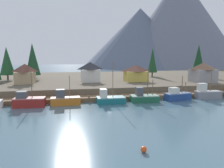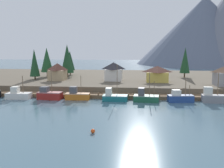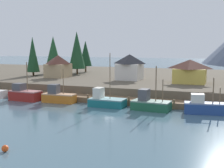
{
  "view_description": "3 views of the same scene",
  "coord_description": "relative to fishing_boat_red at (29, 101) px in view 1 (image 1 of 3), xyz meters",
  "views": [
    {
      "loc": [
        -8.45,
        -48.3,
        10.62
      ],
      "look_at": [
        1.69,
        1.7,
        3.88
      ],
      "focal_mm": 34.51,
      "sensor_mm": 36.0,
      "label": 1
    },
    {
      "loc": [
        6.5,
        -64.68,
        13.43
      ],
      "look_at": [
        -0.55,
        2.24,
        3.73
      ],
      "focal_mm": 40.29,
      "sensor_mm": 36.0,
      "label": 2
    },
    {
      "loc": [
        19.93,
        -50.72,
        10.57
      ],
      "look_at": [
        0.45,
        1.13,
        3.65
      ],
      "focal_mm": 48.78,
      "sensor_mm": 36.0,
      "label": 3
    }
  ],
  "objects": [
    {
      "name": "fishing_boat_blue",
      "position": [
        33.69,
        0.01,
        -0.05
      ],
      "size": [
        6.52,
        3.15,
        5.79
      ],
      "rotation": [
        0.0,
        0.0,
        0.15
      ],
      "color": "navy",
      "rests_on": "ground_plane"
    },
    {
      "name": "fishing_boat_grey",
      "position": [
        41.94,
        0.34,
        0.1
      ],
      "size": [
        6.34,
        2.58,
        7.5
      ],
      "rotation": [
        0.0,
        0.0,
        -0.04
      ],
      "color": "gray",
      "rests_on": "ground_plane"
    },
    {
      "name": "fishing_boat_orange",
      "position": [
        7.35,
        0.33,
        -0.05
      ],
      "size": [
        6.34,
        2.56,
        6.36
      ],
      "rotation": [
        0.0,
        0.0,
        0.04
      ],
      "color": "#CC6B1E",
      "rests_on": "ground_plane"
    },
    {
      "name": "mountain_west_peak",
      "position": [
        76.78,
        155.34,
        26.42
      ],
      "size": [
        109.98,
        109.98,
        55.24
      ],
      "primitive_type": "cone",
      "color": "slate",
      "rests_on": "ground_plane"
    },
    {
      "name": "house_yellow",
      "position": [
        29.34,
        19.05,
        3.94
      ],
      "size": [
        7.11,
        6.01,
        5.16
      ],
      "color": "gold",
      "rests_on": "shoreline_bank"
    },
    {
      "name": "conifer_back_left",
      "position": [
        -11.38,
        29.56,
        7.7
      ],
      "size": [
        4.6,
        4.6,
        10.98
      ],
      "color": "#4C3823",
      "rests_on": "shoreline_bank"
    },
    {
      "name": "ground_plane",
      "position": [
        16.77,
        21.74,
        -1.7
      ],
      "size": [
        400.0,
        400.0,
        1.0
      ],
      "primitive_type": "cube",
      "color": "#476675"
    },
    {
      "name": "conifer_back_right",
      "position": [
        40.42,
        32.52,
        7.66
      ],
      "size": [
        3.7,
        3.7,
        11.08
      ],
      "color": "#4C3823",
      "rests_on": "shoreline_bank"
    },
    {
      "name": "fishing_boat_green",
      "position": [
        25.15,
        -0.23,
        -0.13
      ],
      "size": [
        6.49,
        3.63,
        7.36
      ],
      "rotation": [
        0.0,
        0.0,
        -0.08
      ],
      "color": "#1E5B3D",
      "rests_on": "ground_plane"
    },
    {
      "name": "shoreline_bank",
      "position": [
        16.77,
        33.74,
        0.05
      ],
      "size": [
        400.0,
        56.0,
        2.5
      ],
      "primitive_type": "cube",
      "color": "brown",
      "rests_on": "ground_plane"
    },
    {
      "name": "conifer_mid_left",
      "position": [
        -4.51,
        37.19,
        7.1
      ],
      "size": [
        3.94,
        3.94,
        9.73
      ],
      "color": "#4C3823",
      "rests_on": "shoreline_bank"
    },
    {
      "name": "conifer_near_left",
      "position": [
        -3.21,
        28.85,
        8.26
      ],
      "size": [
        4.76,
        4.76,
        12.23
      ],
      "color": "#4C3823",
      "rests_on": "shoreline_bank"
    },
    {
      "name": "house_grey",
      "position": [
        48.83,
        12.51,
        4.37
      ],
      "size": [
        6.83,
        6.2,
        6.01
      ],
      "color": "gray",
      "rests_on": "shoreline_bank"
    },
    {
      "name": "fishing_boat_teal",
      "position": [
        17.2,
        -0.05,
        -0.2
      ],
      "size": [
        6.29,
        3.26,
        9.38
      ],
      "rotation": [
        0.0,
        0.0,
        -0.01
      ],
      "color": "#196B70",
      "rests_on": "ground_plane"
    },
    {
      "name": "dock",
      "position": [
        16.77,
        3.72,
        -0.7
      ],
      "size": [
        80.0,
        4.0,
        1.6
      ],
      "color": "brown",
      "rests_on": "ground_plane"
    },
    {
      "name": "mountain_central_peak",
      "position": [
        112.15,
        147.83,
        42.56
      ],
      "size": [
        117.02,
        117.02,
        87.52
      ],
      "primitive_type": "cone",
      "color": "slate",
      "rests_on": "ground_plane"
    },
    {
      "name": "house_tan",
      "position": [
        -4.14,
        19.91,
        4.25
      ],
      "size": [
        5.38,
        6.28,
        5.77
      ],
      "color": "tan",
      "rests_on": "shoreline_bank"
    },
    {
      "name": "fishing_boat_red",
      "position": [
        0.0,
        0.0,
        0.0
      ],
      "size": [
        6.43,
        3.21,
        7.51
      ],
      "rotation": [
        0.0,
        0.0,
        -0.07
      ],
      "color": "maroon",
      "rests_on": "ground_plane"
    },
    {
      "name": "channel_buoy",
      "position": [
        16.24,
        -25.14,
        -0.85
      ],
      "size": [
        0.7,
        0.7,
        0.7
      ],
      "primitive_type": "sphere",
      "color": "#E04C19",
      "rests_on": "ground_plane"
    },
    {
      "name": "house_white",
      "position": [
        15.01,
        20.73,
        4.43
      ],
      "size": [
        5.85,
        5.94,
        6.14
      ],
      "color": "silver",
      "rests_on": "shoreline_bank"
    },
    {
      "name": "conifer_near_right",
      "position": [
        57.82,
        28.98,
        8.41
      ],
      "size": [
        4.76,
        4.76,
        12.41
      ],
      "color": "#4C3823",
      "rests_on": "shoreline_bank"
    }
  ]
}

